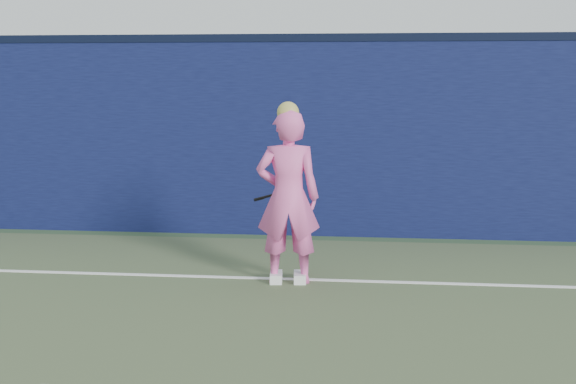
# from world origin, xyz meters

# --- Properties ---
(backstop_wall) EXTENTS (24.00, 0.40, 2.50)m
(backstop_wall) POSITION_xyz_m (0.00, 6.50, 1.25)
(backstop_wall) COLOR #0C1034
(backstop_wall) RESTS_ON ground
(wall_cap) EXTENTS (24.00, 0.42, 0.10)m
(wall_cap) POSITION_xyz_m (0.00, 6.50, 2.55)
(wall_cap) COLOR black
(wall_cap) RESTS_ON backstop_wall
(player) EXTENTS (0.68, 0.48, 1.82)m
(player) POSITION_xyz_m (1.32, 3.91, 0.88)
(player) COLOR #EC5BAA
(player) RESTS_ON ground
(racket) EXTENTS (0.53, 0.13, 0.28)m
(racket) POSITION_xyz_m (1.26, 4.34, 0.87)
(racket) COLOR black
(racket) RESTS_ON ground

